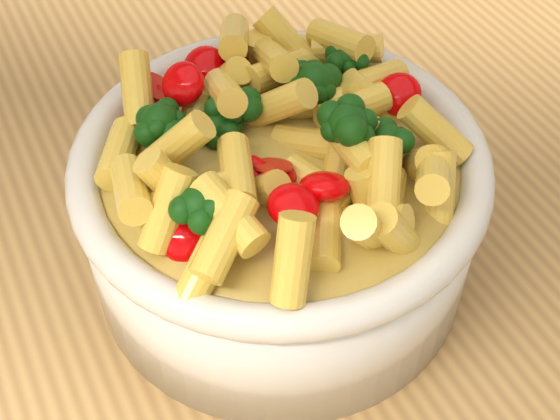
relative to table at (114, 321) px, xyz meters
name	(u,v)px	position (x,y,z in m)	size (l,w,h in m)	color
table	(114,321)	(0.00, 0.00, 0.00)	(1.20, 0.80, 0.90)	tan
serving_bowl	(280,209)	(0.12, -0.08, 0.16)	(0.27, 0.27, 0.11)	silver
pasta_salad	(280,129)	(0.12, -0.08, 0.23)	(0.21, 0.21, 0.05)	#FFE550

